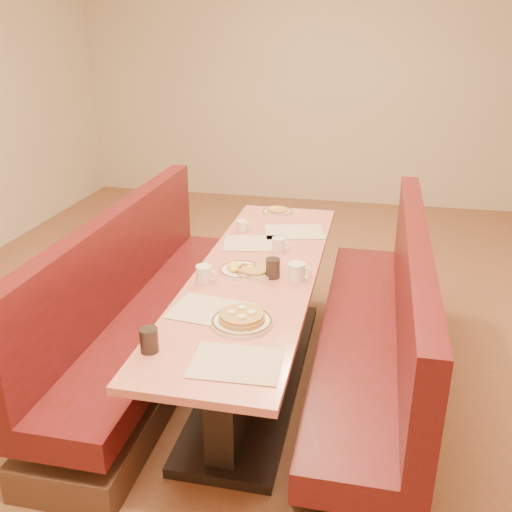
% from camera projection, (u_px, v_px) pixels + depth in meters
% --- Properties ---
extents(ground, '(8.00, 8.00, 0.00)m').
position_uv_depth(ground, '(256.00, 378.00, 3.63)').
color(ground, '#9E6647').
rests_on(ground, ground).
extents(room_envelope, '(6.04, 8.04, 2.82)m').
position_uv_depth(room_envelope, '(256.00, 59.00, 2.90)').
color(room_envelope, beige).
rests_on(room_envelope, ground).
extents(diner_table, '(0.70, 2.50, 0.75)m').
position_uv_depth(diner_table, '(256.00, 327.00, 3.49)').
color(diner_table, black).
rests_on(diner_table, ground).
extents(booth_left, '(0.55, 2.50, 1.05)m').
position_uv_depth(booth_left, '(144.00, 317.00, 3.64)').
color(booth_left, '#4C3326').
rests_on(booth_left, ground).
extents(booth_right, '(0.55, 2.50, 1.05)m').
position_uv_depth(booth_right, '(378.00, 342.00, 3.35)').
color(booth_right, '#4C3326').
rests_on(booth_right, ground).
extents(placemat_near_left, '(0.43, 0.34, 0.00)m').
position_uv_depth(placemat_near_left, '(211.00, 310.00, 2.88)').
color(placemat_near_left, beige).
rests_on(placemat_near_left, diner_table).
extents(placemat_near_right, '(0.40, 0.31, 0.00)m').
position_uv_depth(placemat_near_right, '(236.00, 363.00, 2.44)').
color(placemat_near_right, beige).
rests_on(placemat_near_right, diner_table).
extents(placemat_far_left, '(0.44, 0.36, 0.00)m').
position_uv_depth(placemat_far_left, '(254.00, 243.00, 3.76)').
color(placemat_far_left, beige).
rests_on(placemat_far_left, diner_table).
extents(placemat_far_right, '(0.46, 0.39, 0.00)m').
position_uv_depth(placemat_far_right, '(294.00, 232.00, 3.96)').
color(placemat_far_right, beige).
rests_on(placemat_far_right, diner_table).
extents(pancake_plate, '(0.30, 0.30, 0.07)m').
position_uv_depth(pancake_plate, '(242.00, 319.00, 2.76)').
color(pancake_plate, white).
rests_on(pancake_plate, diner_table).
extents(eggs_plate, '(0.26, 0.26, 0.05)m').
position_uv_depth(eggs_plate, '(240.00, 269.00, 3.33)').
color(eggs_plate, white).
rests_on(eggs_plate, diner_table).
extents(extra_plate_mid, '(0.23, 0.23, 0.05)m').
position_uv_depth(extra_plate_mid, '(254.00, 272.00, 3.30)').
color(extra_plate_mid, white).
rests_on(extra_plate_mid, diner_table).
extents(extra_plate_far, '(0.23, 0.23, 0.05)m').
position_uv_depth(extra_plate_far, '(277.00, 211.00, 4.35)').
color(extra_plate_far, white).
rests_on(extra_plate_far, diner_table).
extents(coffee_mug_a, '(0.14, 0.10, 0.10)m').
position_uv_depth(coffee_mug_a, '(297.00, 272.00, 3.21)').
color(coffee_mug_a, white).
rests_on(coffee_mug_a, diner_table).
extents(coffee_mug_b, '(0.13, 0.09, 0.10)m').
position_uv_depth(coffee_mug_b, '(205.00, 274.00, 3.19)').
color(coffee_mug_b, white).
rests_on(coffee_mug_b, diner_table).
extents(coffee_mug_c, '(0.12, 0.08, 0.09)m').
position_uv_depth(coffee_mug_c, '(279.00, 244.00, 3.62)').
color(coffee_mug_c, white).
rests_on(coffee_mug_c, diner_table).
extents(coffee_mug_d, '(0.10, 0.07, 0.08)m').
position_uv_depth(coffee_mug_d, '(242.00, 226.00, 3.97)').
color(coffee_mug_d, white).
rests_on(coffee_mug_d, diner_table).
extents(soda_tumbler_near, '(0.08, 0.08, 0.11)m').
position_uv_depth(soda_tumbler_near, '(149.00, 340.00, 2.52)').
color(soda_tumbler_near, black).
rests_on(soda_tumbler_near, diner_table).
extents(soda_tumbler_mid, '(0.08, 0.08, 0.11)m').
position_uv_depth(soda_tumbler_mid, '(273.00, 268.00, 3.24)').
color(soda_tumbler_mid, black).
rests_on(soda_tumbler_mid, diner_table).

